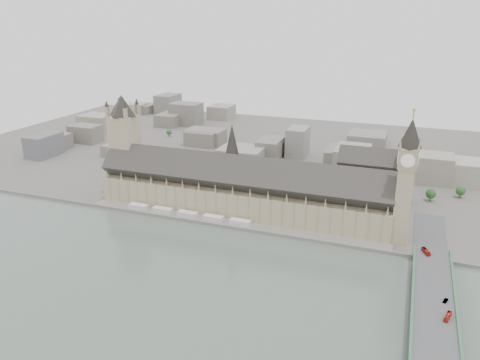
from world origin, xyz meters
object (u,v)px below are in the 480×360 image
(elizabeth_tower, at_px, (406,173))
(red_bus_north, at_px, (426,251))
(westminster_bridge, at_px, (433,310))
(car_silver, at_px, (445,301))
(westminster_abbey, at_px, (376,176))
(palace_of_westminster, at_px, (240,190))
(red_bus_south, at_px, (448,316))
(victoria_tower, at_px, (125,141))

(elizabeth_tower, relative_size, red_bus_north, 10.18)
(westminster_bridge, relative_size, car_silver, 66.04)
(westminster_abbey, bearing_deg, car_silver, -72.22)
(palace_of_westminster, height_order, red_bus_south, palace_of_westminster)
(palace_of_westminster, bearing_deg, red_bus_north, -15.43)
(westminster_bridge, distance_m, red_bus_north, 64.25)
(westminster_bridge, height_order, westminster_abbey, westminster_abbey)
(westminster_bridge, relative_size, westminster_abbey, 4.78)
(westminster_abbey, distance_m, red_bus_south, 204.70)
(elizabeth_tower, height_order, car_silver, elizabeth_tower)
(red_bus_north, bearing_deg, palace_of_westminster, 140.61)
(elizabeth_tower, relative_size, victoria_tower, 1.07)
(red_bus_south, height_order, car_silver, red_bus_south)
(westminster_bridge, relative_size, red_bus_south, 32.87)
(victoria_tower, xyz_separation_m, westminster_abbey, (232.92, 69.00, -30.12))
(victoria_tower, height_order, car_silver, victoria_tower)
(red_bus_south, bearing_deg, westminster_abbey, 121.89)
(westminster_bridge, bearing_deg, victoria_tower, 158.22)
(elizabeth_tower, xyz_separation_m, red_bus_south, (30.69, -108.92, -46.46))
(elizabeth_tower, distance_m, westminster_abbey, 96.91)
(westminster_abbey, bearing_deg, red_bus_south, -73.57)
(palace_of_westminster, distance_m, westminster_bridge, 195.05)
(westminster_abbey, height_order, red_bus_north, westminster_abbey)
(palace_of_westminster, xyz_separation_m, westminster_bridge, (162.00, -107.20, -17.58))
(red_bus_south, xyz_separation_m, car_silver, (-0.46, 17.24, -0.57))
(elizabeth_tower, bearing_deg, westminster_abbey, 107.29)
(victoria_tower, distance_m, red_bus_north, 287.12)
(red_bus_south, bearing_deg, victoria_tower, 171.88)
(red_bus_south, bearing_deg, palace_of_westminster, 159.90)
(car_silver, bearing_deg, red_bus_south, -67.48)
(red_bus_south, relative_size, car_silver, 2.01)
(westminster_abbey, bearing_deg, victoria_tower, -163.50)
(palace_of_westminster, height_order, red_bus_north, palace_of_westminster)
(victoria_tower, xyz_separation_m, car_silver, (290.22, -109.68, -44.14))
(red_bus_north, xyz_separation_m, red_bus_south, (11.28, -77.16, -0.09))
(red_bus_north, bearing_deg, car_silver, -103.73)
(elizabeth_tower, bearing_deg, red_bus_south, -74.27)
(elizabeth_tower, distance_m, victoria_tower, 260.64)
(elizabeth_tower, xyz_separation_m, car_silver, (30.22, -91.68, -47.03))
(elizabeth_tower, xyz_separation_m, victoria_tower, (-260.00, 18.00, -2.88))
(elizabeth_tower, bearing_deg, red_bus_north, -58.57)
(victoria_tower, xyz_separation_m, red_bus_south, (290.69, -126.92, -43.58))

